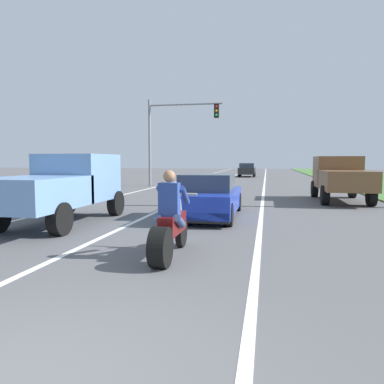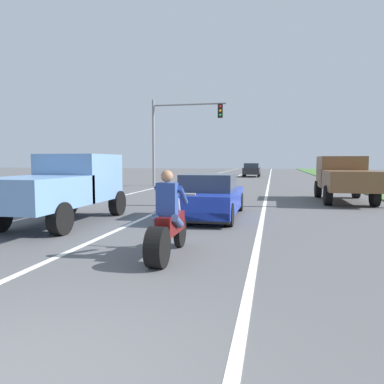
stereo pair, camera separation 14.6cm
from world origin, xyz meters
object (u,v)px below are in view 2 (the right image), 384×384
at_px(pickup_truck_left_lane_light_blue, 64,184).
at_px(pickup_truck_right_shoulder_brown, 344,176).
at_px(sports_car_blue, 209,197).
at_px(motorcycle_with_rider, 167,226).
at_px(distant_car_far_ahead, 252,170).
at_px(traffic_light_mast_near, 176,128).

bearing_deg(pickup_truck_left_lane_light_blue, pickup_truck_right_shoulder_brown, 40.76).
bearing_deg(sports_car_blue, motorcycle_with_rider, -88.99).
distance_m(pickup_truck_right_shoulder_brown, distant_car_far_ahead, 24.66).
distance_m(pickup_truck_left_lane_light_blue, distant_car_far_ahead, 31.93).
height_order(sports_car_blue, pickup_truck_right_shoulder_brown, pickup_truck_right_shoulder_brown).
bearing_deg(sports_car_blue, distant_car_far_ahead, 90.62).
xyz_separation_m(pickup_truck_left_lane_light_blue, distant_car_far_ahead, (3.56, 31.73, -0.33)).
bearing_deg(sports_car_blue, traffic_light_mast_near, 108.89).
xyz_separation_m(motorcycle_with_rider, distant_car_far_ahead, (-0.41, 34.85, 0.18)).
distance_m(sports_car_blue, pickup_truck_left_lane_light_blue, 4.37).
bearing_deg(traffic_light_mast_near, pickup_truck_left_lane_light_blue, -87.23).
bearing_deg(motorcycle_with_rider, traffic_light_mast_near, 104.24).
relative_size(motorcycle_with_rider, pickup_truck_right_shoulder_brown, 0.46).
distance_m(pickup_truck_right_shoulder_brown, traffic_light_mast_near, 12.75).
bearing_deg(traffic_light_mast_near, distant_car_far_ahead, 75.14).
relative_size(sports_car_blue, pickup_truck_right_shoulder_brown, 0.90).
xyz_separation_m(motorcycle_with_rider, pickup_truck_left_lane_light_blue, (-3.97, 3.12, 0.51)).
bearing_deg(pickup_truck_right_shoulder_brown, traffic_light_mast_near, 140.87).
bearing_deg(motorcycle_with_rider, sports_car_blue, 91.01).
bearing_deg(sports_car_blue, pickup_truck_right_shoulder_brown, 48.81).
bearing_deg(motorcycle_with_rider, distant_car_far_ahead, 90.68).
bearing_deg(motorcycle_with_rider, pickup_truck_right_shoulder_brown, 65.52).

